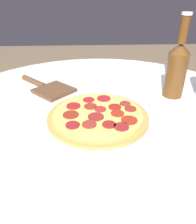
# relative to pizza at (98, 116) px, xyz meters

# --- Properties ---
(table) EXTENTS (1.09, 1.09, 0.75)m
(table) POSITION_rel_pizza_xyz_m (-0.01, -0.03, -0.18)
(table) COLOR white
(table) RESTS_ON ground_plane
(pizza) EXTENTS (0.28, 0.28, 0.02)m
(pizza) POSITION_rel_pizza_xyz_m (0.00, 0.00, 0.00)
(pizza) COLOR #C68E47
(pizza) RESTS_ON table
(beer_bottle) EXTENTS (0.06, 0.06, 0.26)m
(beer_bottle) POSITION_rel_pizza_xyz_m (-0.26, -0.13, 0.09)
(beer_bottle) COLOR #563314
(beer_bottle) RESTS_ON table
(pizza_paddle) EXTENTS (0.22, 0.22, 0.02)m
(pizza_paddle) POSITION_rel_pizza_xyz_m (0.17, -0.20, -0.00)
(pizza_paddle) COLOR brown
(pizza_paddle) RESTS_ON table
(napkin) EXTENTS (0.12, 0.10, 0.01)m
(napkin) POSITION_rel_pizza_xyz_m (-0.24, 0.02, -0.00)
(napkin) COLOR white
(napkin) RESTS_ON table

